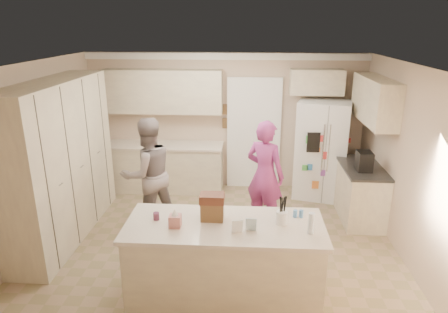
# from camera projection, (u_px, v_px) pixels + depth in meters

# --- Properties ---
(floor) EXTENTS (5.20, 4.60, 0.02)m
(floor) POSITION_uv_depth(u_px,v_px,m) (216.00, 244.00, 5.90)
(floor) COLOR #92795D
(floor) RESTS_ON ground
(ceiling) EXTENTS (5.20, 4.60, 0.02)m
(ceiling) POSITION_uv_depth(u_px,v_px,m) (214.00, 64.00, 5.07)
(ceiling) COLOR white
(ceiling) RESTS_ON wall_back
(wall_back) EXTENTS (5.20, 0.02, 2.60)m
(wall_back) POSITION_uv_depth(u_px,v_px,m) (225.00, 122.00, 7.67)
(wall_back) COLOR #CBB196
(wall_back) RESTS_ON ground
(wall_front) EXTENTS (5.20, 0.02, 2.60)m
(wall_front) POSITION_uv_depth(u_px,v_px,m) (191.00, 252.00, 3.30)
(wall_front) COLOR #CBB196
(wall_front) RESTS_ON ground
(wall_left) EXTENTS (0.02, 4.60, 2.60)m
(wall_left) POSITION_uv_depth(u_px,v_px,m) (32.00, 157.00, 5.65)
(wall_left) COLOR #CBB196
(wall_left) RESTS_ON ground
(wall_right) EXTENTS (0.02, 4.60, 2.60)m
(wall_right) POSITION_uv_depth(u_px,v_px,m) (409.00, 165.00, 5.33)
(wall_right) COLOR #CBB196
(wall_right) RESTS_ON ground
(crown_back) EXTENTS (5.20, 0.08, 0.12)m
(crown_back) POSITION_uv_depth(u_px,v_px,m) (225.00, 56.00, 7.24)
(crown_back) COLOR white
(crown_back) RESTS_ON wall_back
(pantry_bank) EXTENTS (0.60, 2.60, 2.35)m
(pantry_bank) POSITION_uv_depth(u_px,v_px,m) (61.00, 161.00, 5.86)
(pantry_bank) COLOR beige
(pantry_bank) RESTS_ON floor
(back_base_cab) EXTENTS (2.20, 0.60, 0.88)m
(back_base_cab) POSITION_uv_depth(u_px,v_px,m) (165.00, 168.00, 7.72)
(back_base_cab) COLOR beige
(back_base_cab) RESTS_ON floor
(back_countertop) EXTENTS (2.24, 0.63, 0.04)m
(back_countertop) POSITION_uv_depth(u_px,v_px,m) (164.00, 145.00, 7.57)
(back_countertop) COLOR beige
(back_countertop) RESTS_ON back_base_cab
(back_upper_cab) EXTENTS (2.20, 0.35, 0.80)m
(back_upper_cab) POSITION_uv_depth(u_px,v_px,m) (163.00, 91.00, 7.38)
(back_upper_cab) COLOR beige
(back_upper_cab) RESTS_ON wall_back
(doorway_opening) EXTENTS (0.90, 0.06, 2.10)m
(doorway_opening) POSITION_uv_depth(u_px,v_px,m) (254.00, 135.00, 7.69)
(doorway_opening) COLOR black
(doorway_opening) RESTS_ON floor
(doorway_casing) EXTENTS (1.02, 0.03, 2.22)m
(doorway_casing) POSITION_uv_depth(u_px,v_px,m) (254.00, 136.00, 7.66)
(doorway_casing) COLOR white
(doorway_casing) RESTS_ON floor
(wall_frame_upper) EXTENTS (0.15, 0.02, 0.20)m
(wall_frame_upper) POSITION_uv_depth(u_px,v_px,m) (226.00, 109.00, 7.56)
(wall_frame_upper) COLOR brown
(wall_frame_upper) RESTS_ON wall_back
(wall_frame_lower) EXTENTS (0.15, 0.02, 0.20)m
(wall_frame_lower) POSITION_uv_depth(u_px,v_px,m) (226.00, 123.00, 7.64)
(wall_frame_lower) COLOR brown
(wall_frame_lower) RESTS_ON wall_back
(refrigerator) EXTENTS (1.05, 0.90, 1.80)m
(refrigerator) POSITION_uv_depth(u_px,v_px,m) (322.00, 150.00, 7.28)
(refrigerator) COLOR white
(refrigerator) RESTS_ON floor
(fridge_seam) EXTENTS (0.02, 0.02, 1.78)m
(fridge_seam) POSITION_uv_depth(u_px,v_px,m) (325.00, 156.00, 6.95)
(fridge_seam) COLOR gray
(fridge_seam) RESTS_ON refrigerator
(fridge_dispenser) EXTENTS (0.22, 0.03, 0.35)m
(fridge_dispenser) POSITION_uv_depth(u_px,v_px,m) (313.00, 142.00, 6.87)
(fridge_dispenser) COLOR black
(fridge_dispenser) RESTS_ON refrigerator
(fridge_handle_l) EXTENTS (0.02, 0.02, 0.85)m
(fridge_handle_l) POSITION_uv_depth(u_px,v_px,m) (323.00, 148.00, 6.89)
(fridge_handle_l) COLOR silver
(fridge_handle_l) RESTS_ON refrigerator
(fridge_handle_r) EXTENTS (0.02, 0.02, 0.85)m
(fridge_handle_r) POSITION_uv_depth(u_px,v_px,m) (329.00, 148.00, 6.88)
(fridge_handle_r) COLOR silver
(fridge_handle_r) RESTS_ON refrigerator
(over_fridge_cab) EXTENTS (0.95, 0.35, 0.45)m
(over_fridge_cab) POSITION_uv_depth(u_px,v_px,m) (317.00, 82.00, 7.14)
(over_fridge_cab) COLOR beige
(over_fridge_cab) RESTS_ON wall_back
(right_base_cab) EXTENTS (0.60, 1.20, 0.88)m
(right_base_cab) POSITION_uv_depth(u_px,v_px,m) (360.00, 193.00, 6.57)
(right_base_cab) COLOR beige
(right_base_cab) RESTS_ON floor
(right_countertop) EXTENTS (0.63, 1.24, 0.04)m
(right_countertop) POSITION_uv_depth(u_px,v_px,m) (362.00, 167.00, 6.42)
(right_countertop) COLOR #2D2B28
(right_countertop) RESTS_ON right_base_cab
(right_upper_cab) EXTENTS (0.35, 1.50, 0.70)m
(right_upper_cab) POSITION_uv_depth(u_px,v_px,m) (375.00, 100.00, 6.27)
(right_upper_cab) COLOR beige
(right_upper_cab) RESTS_ON wall_right
(coffee_maker) EXTENTS (0.22, 0.28, 0.30)m
(coffee_maker) POSITION_uv_depth(u_px,v_px,m) (364.00, 161.00, 6.18)
(coffee_maker) COLOR black
(coffee_maker) RESTS_ON right_countertop
(island_base) EXTENTS (2.20, 0.90, 0.88)m
(island_base) POSITION_uv_depth(u_px,v_px,m) (225.00, 261.00, 4.71)
(island_base) COLOR beige
(island_base) RESTS_ON floor
(island_top) EXTENTS (2.28, 0.96, 0.05)m
(island_top) POSITION_uv_depth(u_px,v_px,m) (225.00, 226.00, 4.56)
(island_top) COLOR beige
(island_top) RESTS_ON island_base
(utensil_crock) EXTENTS (0.13, 0.13, 0.15)m
(utensil_crock) POSITION_uv_depth(u_px,v_px,m) (282.00, 218.00, 4.54)
(utensil_crock) COLOR white
(utensil_crock) RESTS_ON island_top
(tissue_box) EXTENTS (0.13, 0.13, 0.14)m
(tissue_box) POSITION_uv_depth(u_px,v_px,m) (175.00, 221.00, 4.47)
(tissue_box) COLOR tan
(tissue_box) RESTS_ON island_top
(tissue_plume) EXTENTS (0.08, 0.08, 0.08)m
(tissue_plume) POSITION_uv_depth(u_px,v_px,m) (175.00, 212.00, 4.44)
(tissue_plume) COLOR white
(tissue_plume) RESTS_ON tissue_box
(dollhouse_body) EXTENTS (0.26, 0.18, 0.22)m
(dollhouse_body) POSITION_uv_depth(u_px,v_px,m) (212.00, 211.00, 4.62)
(dollhouse_body) COLOR brown
(dollhouse_body) RESTS_ON island_top
(dollhouse_roof) EXTENTS (0.28, 0.20, 0.10)m
(dollhouse_roof) POSITION_uv_depth(u_px,v_px,m) (212.00, 198.00, 4.57)
(dollhouse_roof) COLOR #592D1E
(dollhouse_roof) RESTS_ON dollhouse_body
(jam_jar) EXTENTS (0.07, 0.07, 0.09)m
(jam_jar) POSITION_uv_depth(u_px,v_px,m) (156.00, 216.00, 4.64)
(jam_jar) COLOR #59263F
(jam_jar) RESTS_ON island_top
(greeting_card_a) EXTENTS (0.12, 0.06, 0.16)m
(greeting_card_a) POSITION_uv_depth(u_px,v_px,m) (237.00, 226.00, 4.33)
(greeting_card_a) COLOR white
(greeting_card_a) RESTS_ON island_top
(greeting_card_b) EXTENTS (0.12, 0.05, 0.16)m
(greeting_card_b) POSITION_uv_depth(u_px,v_px,m) (251.00, 225.00, 4.37)
(greeting_card_b) COLOR silver
(greeting_card_b) RESTS_ON island_top
(water_bottle) EXTENTS (0.07, 0.07, 0.24)m
(water_bottle) POSITION_uv_depth(u_px,v_px,m) (311.00, 223.00, 4.32)
(water_bottle) COLOR silver
(water_bottle) RESTS_ON island_top
(shaker_salt) EXTENTS (0.05, 0.05, 0.09)m
(shaker_salt) POSITION_uv_depth(u_px,v_px,m) (295.00, 214.00, 4.70)
(shaker_salt) COLOR #4576B0
(shaker_salt) RESTS_ON island_top
(shaker_pepper) EXTENTS (0.05, 0.05, 0.09)m
(shaker_pepper) POSITION_uv_depth(u_px,v_px,m) (301.00, 214.00, 4.69)
(shaker_pepper) COLOR #4576B0
(shaker_pepper) RESTS_ON island_top
(teen_boy) EXTENTS (1.09, 1.05, 1.77)m
(teen_boy) POSITION_uv_depth(u_px,v_px,m) (148.00, 174.00, 6.16)
(teen_boy) COLOR gray
(teen_boy) RESTS_ON floor
(teen_girl) EXTENTS (0.76, 0.68, 1.74)m
(teen_girl) POSITION_uv_depth(u_px,v_px,m) (265.00, 175.00, 6.17)
(teen_girl) COLOR #A63A81
(teen_girl) RESTS_ON floor
(fridge_magnets) EXTENTS (0.76, 0.02, 1.44)m
(fridge_magnets) POSITION_uv_depth(u_px,v_px,m) (325.00, 156.00, 6.94)
(fridge_magnets) COLOR tan
(fridge_magnets) RESTS_ON refrigerator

